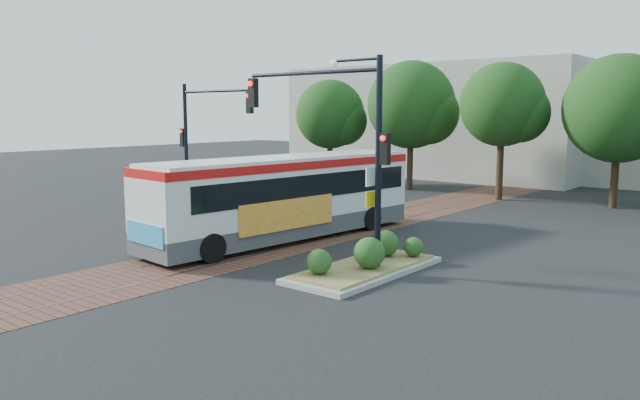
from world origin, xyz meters
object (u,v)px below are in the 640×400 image
(city_bus, at_px, (285,194))
(signal_pole_left, at_px, (201,129))
(traffic_island, at_px, (367,261))
(signal_pole_main, at_px, (344,129))
(officer, at_px, (234,189))
(parked_car, at_px, (316,185))

(city_bus, height_order, signal_pole_left, signal_pole_left)
(signal_pole_left, bearing_deg, traffic_island, -20.36)
(signal_pole_main, relative_size, officer, 3.06)
(signal_pole_main, height_order, signal_pole_left, signal_pole_main)
(traffic_island, bearing_deg, officer, 154.26)
(traffic_island, relative_size, signal_pole_left, 0.87)
(signal_pole_main, height_order, officer, signal_pole_main)
(signal_pole_left, distance_m, parked_car, 8.03)
(city_bus, bearing_deg, signal_pole_main, -19.77)
(officer, xyz_separation_m, parked_car, (-0.28, 6.46, -0.40))
(parked_car, bearing_deg, signal_pole_left, 152.62)
(signal_pole_left, height_order, parked_car, signal_pole_left)
(traffic_island, height_order, parked_car, parked_car)
(city_bus, relative_size, parked_car, 2.86)
(signal_pole_left, distance_m, officer, 3.31)
(city_bus, distance_m, parked_car, 12.34)
(signal_pole_main, relative_size, signal_pole_left, 1.00)
(traffic_island, height_order, signal_pole_left, signal_pole_left)
(city_bus, relative_size, traffic_island, 2.22)
(city_bus, relative_size, officer, 5.88)
(officer, bearing_deg, signal_pole_main, 146.18)
(officer, bearing_deg, parked_car, -94.01)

